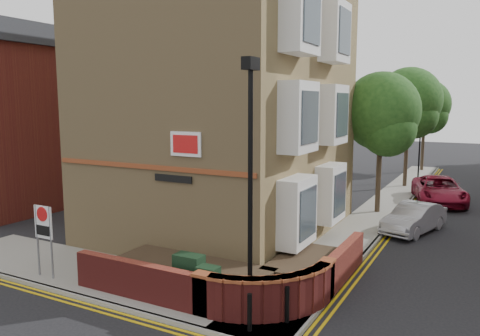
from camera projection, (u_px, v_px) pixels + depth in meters
name	position (u px, v px, depth m)	size (l,w,h in m)	color
ground	(170.00, 323.00, 11.45)	(120.00, 120.00, 0.00)	black
pavement_corner	(107.00, 276.00, 14.40)	(13.00, 3.00, 0.12)	gray
pavement_main	(385.00, 205.00, 24.46)	(2.00, 32.00, 0.12)	gray
kerb_side	(68.00, 294.00, 13.09)	(13.00, 0.15, 0.12)	gray
kerb_main_near	(405.00, 207.00, 23.99)	(0.15, 32.00, 0.12)	gray
yellow_lines_side	(61.00, 299.00, 12.88)	(13.00, 0.28, 0.01)	gold
yellow_lines_main	(410.00, 208.00, 23.88)	(0.28, 32.00, 0.01)	gold
corner_building	(229.00, 81.00, 18.90)	(8.95, 10.40, 13.60)	tan
garden_wall	(221.00, 288.00, 13.63)	(6.80, 6.00, 1.20)	maroon
lamppost	(250.00, 187.00, 11.28)	(0.25, 0.50, 6.30)	black
utility_cabinet_large	(189.00, 276.00, 12.63)	(0.80, 0.45, 1.20)	black
utility_cabinet_small	(208.00, 287.00, 12.00)	(0.55, 0.40, 1.10)	black
bollard_near	(250.00, 312.00, 10.78)	(0.11, 0.11, 0.90)	black
bollard_far	(287.00, 305.00, 11.20)	(0.11, 0.11, 0.90)	black
zone_sign	(44.00, 228.00, 14.01)	(0.72, 0.07, 2.20)	slate
side_building	(31.00, 118.00, 24.84)	(6.40, 10.40, 9.00)	maroon
tree_near	(381.00, 117.00, 22.10)	(3.64, 3.65, 6.70)	#382B1E
tree_mid	(409.00, 105.00, 29.01)	(4.03, 4.03, 7.42)	#382B1E
tree_far	(425.00, 108.00, 36.03)	(3.81, 3.81, 7.00)	#382B1E
traffic_light_assembly	(420.00, 141.00, 31.74)	(0.20, 0.16, 4.20)	black
silver_car_near	(414.00, 218.00, 19.38)	(1.29, 3.70, 1.22)	#9F9FA6
red_car_main	(439.00, 190.00, 25.09)	(2.36, 5.11, 1.42)	maroon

